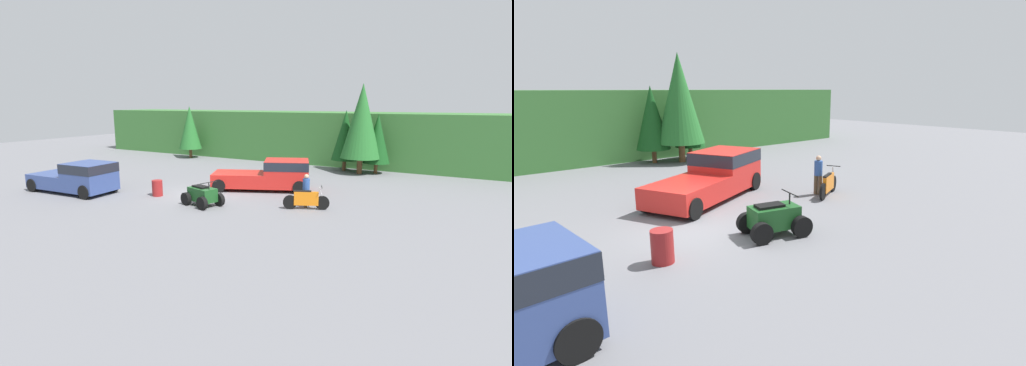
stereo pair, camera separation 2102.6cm
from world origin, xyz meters
The scene contains 12 objects.
ground_plane centered at (0.00, 0.00, 0.00)m, with size 80.00×80.00×0.00m, color slate.
hillside_backdrop centered at (0.00, 16.00, 2.13)m, with size 44.00×6.00×4.26m.
tree_left centered at (-10.21, 11.60, 2.80)m, with size 2.10×2.10×4.76m.
tree_mid_left centered at (4.46, 11.87, 2.67)m, with size 2.00×2.00×4.54m.
tree_mid_right centered at (5.87, 11.04, 3.77)m, with size 2.82×2.82×6.41m.
tree_right centered at (6.86, 11.74, 2.53)m, with size 1.89×1.89×4.30m.
pickup_truck_red centered at (2.86, 3.07, 0.94)m, with size 6.01×4.26×1.79m.
pickup_truck_second centered at (-6.22, -3.17, 0.94)m, with size 5.36×2.61×1.79m.
dirt_bike centered at (6.43, -0.02, 0.48)m, with size 2.08×1.09×1.15m.
quad_atv centered at (1.63, -1.94, 0.51)m, with size 2.24×1.76×1.28m.
rider_person centered at (6.24, 0.39, 0.90)m, with size 0.44×0.44×1.66m.
steel_barrel centered at (-1.82, -1.52, 0.44)m, with size 0.58×0.58×0.88m.
Camera 1 is at (13.73, -17.40, 5.10)m, focal length 28.00 mm.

